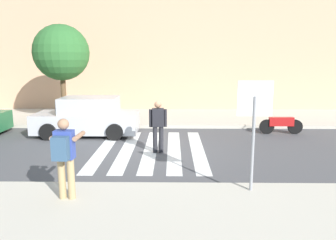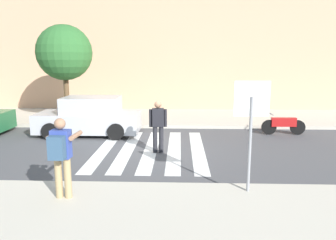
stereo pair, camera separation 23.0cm
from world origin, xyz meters
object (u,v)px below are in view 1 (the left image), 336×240
parked_car_silver (88,117)px  motorcycle (281,124)px  stop_sign (254,112)px  photographer_with_backpack (64,152)px  street_tree_west (61,53)px  pedestrian_crossing (158,124)px

parked_car_silver → motorcycle: 7.90m
stop_sign → photographer_with_backpack: size_ratio=1.43×
stop_sign → street_tree_west: (-6.89, 8.23, 1.39)m
stop_sign → motorcycle: 6.95m
stop_sign → photographer_with_backpack: stop_sign is taller
parked_car_silver → motorcycle: size_ratio=2.33×
photographer_with_backpack → motorcycle: bearing=45.3°
parked_car_silver → motorcycle: bearing=2.2°
parked_car_silver → street_tree_west: bearing=126.3°
pedestrian_crossing → parked_car_silver: 3.87m
motorcycle → street_tree_west: street_tree_west is taller
photographer_with_backpack → parked_car_silver: bearing=100.5°
photographer_with_backpack → parked_car_silver: 6.59m
photographer_with_backpack → street_tree_west: street_tree_west is taller
street_tree_west → stop_sign: bearing=-50.1°
stop_sign → pedestrian_crossing: bearing=123.1°
motorcycle → photographer_with_backpack: bearing=-134.7°
pedestrian_crossing → street_tree_west: (-4.65, 4.79, 2.34)m
photographer_with_backpack → parked_car_silver: photographer_with_backpack is taller
pedestrian_crossing → motorcycle: (4.93, 2.79, -0.56)m
motorcycle → street_tree_west: (-9.58, 2.00, 2.91)m
pedestrian_crossing → motorcycle: 5.70m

